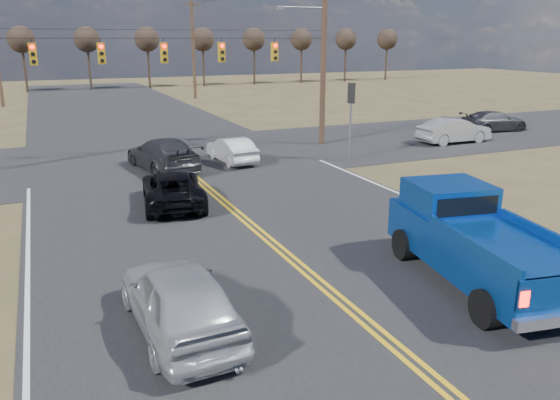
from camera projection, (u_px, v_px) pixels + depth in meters
name	position (u px, v px, depth m)	size (l,w,h in m)	color
ground	(341.00, 302.00, 12.88)	(160.00, 160.00, 0.00)	brown
road_main	(215.00, 195.00, 21.65)	(14.00, 120.00, 0.02)	#28282B
road_cross	(170.00, 157.00, 28.68)	(120.00, 12.00, 0.02)	#28282B
signal_gantry	(175.00, 58.00, 27.24)	(19.60, 4.83, 10.00)	#473323
utility_poles	(169.00, 55.00, 26.31)	(19.60, 58.32, 10.00)	#473323
treeline	(134.00, 43.00, 34.92)	(87.00, 117.80, 7.40)	#33261C
pickup_truck	(475.00, 241.00, 13.72)	(3.22, 6.30, 2.26)	black
silver_suv	(179.00, 298.00, 11.40)	(1.82, 4.53, 1.54)	#B2B4BB
black_suv	(173.00, 189.00, 20.22)	(2.12, 4.60, 1.28)	black
white_car_queue	(232.00, 150.00, 27.30)	(1.34, 3.85, 1.27)	silver
dgrey_car_queue	(163.00, 154.00, 25.61)	(2.14, 5.26, 1.53)	#36363B
cross_car_east_near	(454.00, 130.00, 32.33)	(4.54, 1.58, 1.49)	#A0A2A7
cross_car_east_far	(494.00, 121.00, 36.49)	(4.62, 1.88, 1.34)	#35353A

